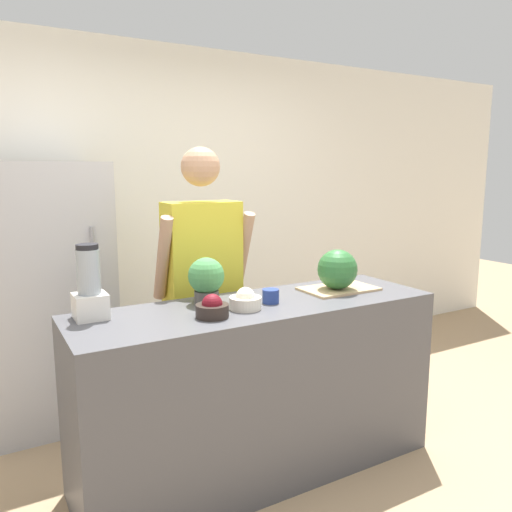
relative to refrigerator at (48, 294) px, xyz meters
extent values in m
plane|color=tan|center=(0.89, -1.52, -0.85)|extent=(14.00, 14.00, 0.00)
cube|color=white|center=(0.89, 0.41, 0.45)|extent=(8.00, 0.06, 2.60)
cube|color=#4C4C51|center=(0.89, -1.22, -0.37)|extent=(1.96, 0.60, 0.95)
cube|color=#B7B7BC|center=(0.00, 0.00, 0.00)|extent=(0.75, 0.73, 1.69)
cylinder|color=gray|center=(0.22, -0.38, 0.17)|extent=(0.02, 0.02, 0.59)
cube|color=#4C608C|center=(0.80, -0.68, -0.42)|extent=(0.34, 0.18, 0.85)
cube|color=gold|center=(0.80, -0.68, 0.31)|extent=(0.45, 0.22, 0.60)
sphere|color=tan|center=(0.80, -0.68, 0.82)|extent=(0.23, 0.23, 0.23)
cylinder|color=tan|center=(0.54, -0.72, 0.30)|extent=(0.07, 0.24, 0.51)
cylinder|color=tan|center=(1.06, -0.72, 0.30)|extent=(0.07, 0.24, 0.51)
cube|color=tan|center=(1.45, -1.18, 0.11)|extent=(0.43, 0.27, 0.01)
sphere|color=#2D6B33|center=(1.42, -1.20, 0.23)|extent=(0.23, 0.23, 0.23)
cylinder|color=#2D231E|center=(0.57, -1.32, 0.13)|extent=(0.16, 0.16, 0.06)
sphere|color=maroon|center=(0.57, -1.32, 0.17)|extent=(0.10, 0.10, 0.10)
cylinder|color=beige|center=(0.78, -1.27, 0.13)|extent=(0.16, 0.16, 0.06)
sphere|color=white|center=(0.78, -1.27, 0.16)|extent=(0.10, 0.10, 0.10)
cylinder|color=navy|center=(0.95, -1.23, 0.14)|extent=(0.09, 0.09, 0.07)
cube|color=silver|center=(0.06, -1.06, 0.16)|extent=(0.15, 0.15, 0.12)
cylinder|color=#99A3AD|center=(0.06, -1.06, 0.33)|extent=(0.11, 0.11, 0.21)
cylinder|color=black|center=(0.06, -1.06, 0.45)|extent=(0.10, 0.10, 0.02)
cylinder|color=#514C47|center=(0.65, -1.07, 0.14)|extent=(0.13, 0.13, 0.07)
sphere|color=#478E4C|center=(0.65, -1.07, 0.25)|extent=(0.19, 0.19, 0.19)
camera|label=1|loc=(-0.38, -3.42, 0.79)|focal=35.00mm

